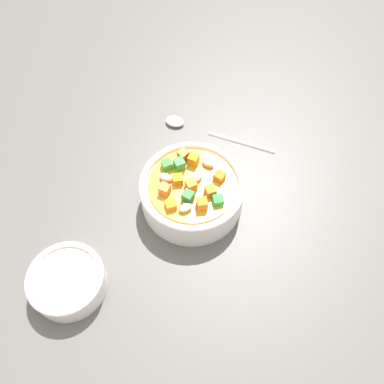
# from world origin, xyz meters

# --- Properties ---
(ground_plane) EXTENTS (1.40, 1.40, 0.02)m
(ground_plane) POSITION_xyz_m (0.00, 0.00, -0.01)
(ground_plane) COLOR #565451
(soup_bowl_main) EXTENTS (0.15, 0.15, 0.06)m
(soup_bowl_main) POSITION_xyz_m (-0.00, 0.00, 0.03)
(soup_bowl_main) COLOR white
(soup_bowl_main) RESTS_ON ground_plane
(spoon) EXTENTS (0.20, 0.05, 0.01)m
(spoon) POSITION_xyz_m (-0.01, 0.14, 0.00)
(spoon) COLOR silver
(spoon) RESTS_ON ground_plane
(side_bowl_small) EXTENTS (0.10, 0.10, 0.04)m
(side_bowl_small) POSITION_xyz_m (-0.13, -0.17, 0.02)
(side_bowl_small) COLOR white
(side_bowl_small) RESTS_ON ground_plane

